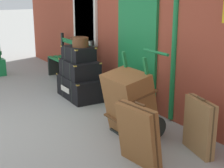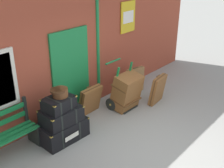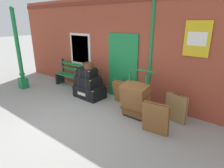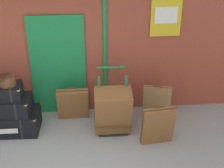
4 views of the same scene
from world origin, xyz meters
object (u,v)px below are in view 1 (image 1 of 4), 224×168
round_hatbox (80,41)px  large_brown_trunk (130,103)px  steamer_trunk_top (79,53)px  porters_trolley (139,114)px  platform_bench (71,62)px  steamer_trunk_middle (80,68)px  suitcase_slate (199,126)px  suitcase_charcoal (129,92)px  steamer_trunk_base (82,87)px  suitcase_umber (138,135)px

round_hatbox → large_brown_trunk: (1.91, -0.20, -0.63)m
steamer_trunk_top → porters_trolley: 2.06m
platform_bench → steamer_trunk_middle: size_ratio=1.91×
round_hatbox → suitcase_slate: (2.85, 0.23, -0.74)m
suitcase_charcoal → suitcase_slate: size_ratio=0.96×
steamer_trunk_base → steamer_trunk_top: bearing=-150.2°
steamer_trunk_middle → porters_trolley: porters_trolley is taller
large_brown_trunk → suitcase_slate: size_ratio=1.26×
large_brown_trunk → suitcase_charcoal: 0.94m
large_brown_trunk → suitcase_charcoal: bearing=145.7°
porters_trolley → large_brown_trunk: (0.00, -0.18, 0.20)m
platform_bench → steamer_trunk_base: (1.25, -0.37, -0.23)m
steamer_trunk_base → suitcase_slate: bearing=4.3°
platform_bench → suitcase_umber: bearing=-14.3°
steamer_trunk_middle → large_brown_trunk: bearing=-5.5°
platform_bench → suitcase_charcoal: 2.40m
steamer_trunk_middle → steamer_trunk_top: (-0.03, 0.00, 0.29)m
large_brown_trunk → suitcase_slate: 1.04m
platform_bench → round_hatbox: bearing=-17.3°
porters_trolley → suitcase_charcoal: size_ratio=1.64×
suitcase_umber → suitcase_slate: bearing=79.8°
large_brown_trunk → suitcase_slate: (0.93, 0.43, -0.12)m
platform_bench → porters_trolley: (3.17, -0.42, -0.17)m
steamer_trunk_base → steamer_trunk_top: 0.66m
large_brown_trunk → steamer_trunk_top: bearing=174.5°
steamer_trunk_top → suitcase_umber: (2.75, -0.61, -0.49)m
steamer_trunk_middle → porters_trolley: size_ratio=0.70×
steamer_trunk_base → porters_trolley: (1.92, -0.04, 0.06)m
porters_trolley → suitcase_umber: porters_trolley is taller
platform_bench → steamer_trunk_base: platform_bench is taller
porters_trolley → large_brown_trunk: 0.27m
platform_bench → suitcase_charcoal: size_ratio=2.21×
steamer_trunk_base → suitcase_slate: size_ratio=1.37×
steamer_trunk_middle → porters_trolley: 1.96m
large_brown_trunk → suitcase_umber: 0.89m
platform_bench → round_hatbox: size_ratio=4.43×
platform_bench → large_brown_trunk: (3.17, -0.59, 0.03)m
suitcase_charcoal → suitcase_slate: suitcase_slate is taller
platform_bench → large_brown_trunk: bearing=-10.6°
steamer_trunk_middle → steamer_trunk_base: bearing=66.9°
suitcase_umber → large_brown_trunk: bearing=151.9°
suitcase_slate → suitcase_umber: size_ratio=0.96×
steamer_trunk_middle → suitcase_umber: bearing=-12.5°
porters_trolley → large_brown_trunk: size_ratio=1.25×
round_hatbox → porters_trolley: size_ratio=0.30×
platform_bench → large_brown_trunk: platform_bench is taller
round_hatbox → suitcase_slate: size_ratio=0.48×
steamer_trunk_top → steamer_trunk_middle: bearing=-6.6°
suitcase_charcoal → suitcase_slate: bearing=-3.1°
round_hatbox → large_brown_trunk: round_hatbox is taller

